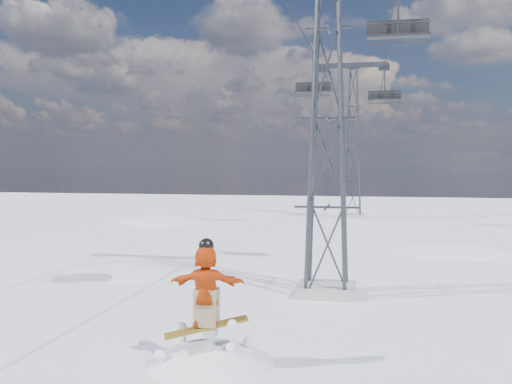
% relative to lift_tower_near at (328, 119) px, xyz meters
% --- Properties ---
extents(lift_tower_near, '(5.20, 1.80, 11.43)m').
position_rel_lift_tower_near_xyz_m(lift_tower_near, '(0.00, 0.00, 0.00)').
color(lift_tower_near, '#999999').
rests_on(lift_tower_near, ground).
extents(lift_tower_far, '(5.20, 1.80, 11.43)m').
position_rel_lift_tower_near_xyz_m(lift_tower_far, '(0.00, 25.00, 0.00)').
color(lift_tower_far, '#999999').
rests_on(lift_tower_far, ground).
extents(haul_cables, '(4.46, 51.00, 0.06)m').
position_rel_lift_tower_near_xyz_m(haul_cables, '(0.00, 11.50, 5.38)').
color(haul_cables, black).
rests_on(haul_cables, ground).
extents(lift_chair_mid, '(2.13, 0.61, 2.64)m').
position_rel_lift_tower_near_xyz_m(lift_chair_mid, '(2.20, 2.84, 3.27)').
color(lift_chair_mid, black).
rests_on(lift_chair_mid, ground).
extents(lift_chair_far, '(2.17, 0.63, 2.70)m').
position_rel_lift_tower_near_xyz_m(lift_chair_far, '(-2.20, 17.46, 3.22)').
color(lift_chair_far, black).
rests_on(lift_chair_far, ground).
extents(lift_chair_extra, '(2.21, 0.63, 2.73)m').
position_rel_lift_tower_near_xyz_m(lift_chair_extra, '(2.20, 22.33, 3.19)').
color(lift_chair_extra, black).
rests_on(lift_chair_extra, ground).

